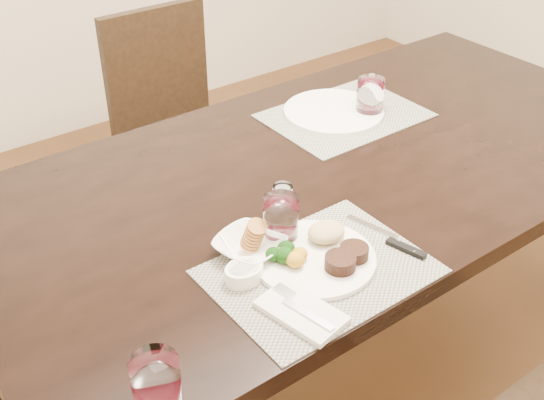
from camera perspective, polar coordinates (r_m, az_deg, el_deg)
ground_plane at (r=2.33m, az=4.60°, el=-12.81°), size 4.50×4.50×0.00m
dining_table at (r=1.90m, az=5.50°, el=1.13°), size 2.00×1.00×0.75m
chair_far at (r=2.65m, az=-8.20°, el=6.88°), size 0.42×0.42×0.90m
placemat_near at (r=1.47m, az=3.97°, el=-5.97°), size 0.46×0.34×0.00m
placemat_far at (r=2.10m, az=6.09°, el=7.05°), size 0.46×0.34×0.00m
dinner_plate at (r=1.49m, az=4.00°, el=-4.48°), size 0.27×0.27×0.05m
napkin_fork at (r=1.36m, az=2.45°, el=-9.30°), size 0.13×0.19×0.02m
steak_knife at (r=1.56m, az=10.46°, el=-3.55°), size 0.05×0.22×0.01m
cracker_bowl at (r=1.50m, az=-1.86°, el=-3.81°), size 0.18×0.18×0.07m
sauce_ramekin at (r=1.43m, az=-2.35°, el=-6.07°), size 0.09×0.13×0.07m
wine_glass_near at (r=1.53m, az=0.74°, el=-1.79°), size 0.08×0.08×0.11m
far_plate at (r=2.10m, az=5.17°, el=7.38°), size 0.30×0.30×0.01m
wine_glass_far at (r=2.09m, az=8.21°, el=8.42°), size 0.08×0.08×0.11m
wine_glass_side at (r=1.19m, az=-9.59°, el=-15.28°), size 0.08×0.08×0.11m
salt_cellar at (r=1.71m, az=0.89°, el=0.78°), size 0.05×0.05×0.02m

